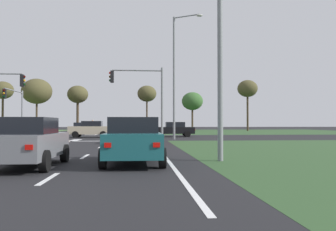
% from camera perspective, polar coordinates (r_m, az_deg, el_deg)
% --- Properties ---
extents(ground_plane, '(200.00, 200.00, 0.00)m').
position_cam_1_polar(ground_plane, '(35.67, -13.95, -3.47)').
color(ground_plane, black).
extents(grass_verge_far_right, '(35.00, 35.00, 0.01)m').
position_cam_1_polar(grass_verge_far_right, '(62.87, 13.70, -2.49)').
color(grass_verge_far_right, '#2D4C28').
rests_on(grass_verge_far_right, ground).
extents(median_island_near, '(1.20, 22.00, 0.14)m').
position_cam_1_polar(median_island_near, '(17.23, -24.31, -5.57)').
color(median_island_near, gray).
rests_on(median_island_near, ground).
extents(median_island_far, '(1.20, 36.00, 0.14)m').
position_cam_1_polar(median_island_far, '(60.47, -10.09, -2.49)').
color(median_island_far, '#ADA89E').
rests_on(median_island_far, ground).
extents(lane_dash_near, '(0.14, 2.00, 0.01)m').
position_cam_1_polar(lane_dash_near, '(9.55, -18.62, -9.59)').
color(lane_dash_near, silver).
rests_on(lane_dash_near, ground).
extents(lane_dash_second, '(0.14, 2.00, 0.01)m').
position_cam_1_polar(lane_dash_second, '(15.40, -13.18, -6.42)').
color(lane_dash_second, silver).
rests_on(lane_dash_second, ground).
extents(lane_dash_third, '(0.14, 2.00, 0.01)m').
position_cam_1_polar(lane_dash_third, '(21.34, -10.76, -4.98)').
color(lane_dash_third, silver).
rests_on(lane_dash_third, ground).
extents(lane_dash_fourth, '(0.14, 2.00, 0.01)m').
position_cam_1_polar(lane_dash_fourth, '(27.30, -9.41, -4.16)').
color(lane_dash_fourth, silver).
rests_on(lane_dash_fourth, ground).
extents(lane_dash_fifth, '(0.14, 2.00, 0.01)m').
position_cam_1_polar(lane_dash_fifth, '(33.28, -8.54, -3.64)').
color(lane_dash_fifth, silver).
rests_on(lane_dash_fifth, ground).
extents(edge_line_right, '(0.14, 24.00, 0.01)m').
position_cam_1_polar(edge_line_right, '(17.27, -1.04, -5.89)').
color(edge_line_right, silver).
rests_on(edge_line_right, ground).
extents(stop_bar_near, '(6.40, 0.50, 0.01)m').
position_cam_1_polar(stop_bar_near, '(28.28, -8.63, -4.07)').
color(stop_bar_near, silver).
rests_on(stop_bar_near, ground).
extents(crosswalk_bar_second, '(0.70, 2.80, 0.01)m').
position_cam_1_polar(crosswalk_bar_second, '(31.97, -24.83, -3.64)').
color(crosswalk_bar_second, silver).
rests_on(crosswalk_bar_second, ground).
extents(crosswalk_bar_third, '(0.70, 2.80, 0.01)m').
position_cam_1_polar(crosswalk_bar_third, '(31.59, -22.87, -3.69)').
color(crosswalk_bar_third, silver).
rests_on(crosswalk_bar_third, ground).
extents(crosswalk_bar_fourth, '(0.70, 2.80, 0.01)m').
position_cam_1_polar(crosswalk_bar_fourth, '(31.25, -20.86, -3.73)').
color(crosswalk_bar_fourth, silver).
rests_on(crosswalk_bar_fourth, ground).
extents(crosswalk_bar_fifth, '(0.70, 2.80, 0.01)m').
position_cam_1_polar(crosswalk_bar_fifth, '(30.95, -18.81, -3.77)').
color(crosswalk_bar_fifth, silver).
rests_on(crosswalk_bar_fifth, ground).
extents(crosswalk_bar_sixth, '(0.70, 2.80, 0.01)m').
position_cam_1_polar(crosswalk_bar_sixth, '(30.69, -16.73, -3.81)').
color(crosswalk_bar_sixth, silver).
rests_on(crosswalk_bar_sixth, ground).
extents(crosswalk_bar_seventh, '(0.70, 2.80, 0.01)m').
position_cam_1_polar(crosswalk_bar_seventh, '(30.47, -14.61, -3.84)').
color(crosswalk_bar_seventh, silver).
rests_on(crosswalk_bar_seventh, ground).
extents(car_silver_near, '(2.01, 4.20, 1.50)m').
position_cam_1_polar(car_silver_near, '(49.72, -13.86, -1.94)').
color(car_silver_near, '#B7B7BC').
rests_on(car_silver_near, ground).
extents(car_maroon_second, '(1.97, 4.32, 1.52)m').
position_cam_1_polar(car_maroon_second, '(59.47, -12.29, -1.82)').
color(car_maroon_second, maroon).
rests_on(car_maroon_second, ground).
extents(car_beige_third, '(4.20, 2.01, 1.62)m').
position_cam_1_polar(car_beige_third, '(36.14, -12.27, -2.14)').
color(car_beige_third, '#BCAD8E').
rests_on(car_beige_third, ground).
extents(car_teal_fourth, '(2.06, 4.34, 1.60)m').
position_cam_1_polar(car_teal_fourth, '(12.40, -5.55, -3.95)').
color(car_teal_fourth, '#19565B').
rests_on(car_teal_fourth, ground).
extents(car_red_sixth, '(1.95, 4.35, 1.57)m').
position_cam_1_polar(car_red_sixth, '(24.58, -4.68, -2.64)').
color(car_red_sixth, '#A31919').
rests_on(car_red_sixth, ground).
extents(car_black_seventh, '(4.28, 1.97, 1.53)m').
position_cam_1_polar(car_black_seventh, '(36.87, 0.94, -2.21)').
color(car_black_seventh, black).
rests_on(car_black_seventh, ground).
extents(car_grey_eighth, '(1.96, 4.25, 1.59)m').
position_cam_1_polar(car_grey_eighth, '(12.26, -21.53, -3.94)').
color(car_grey_eighth, slate).
rests_on(car_grey_eighth, ground).
extents(traffic_signal_far_left, '(0.32, 5.75, 5.13)m').
position_cam_1_polar(traffic_signal_far_left, '(41.82, -23.27, 1.89)').
color(traffic_signal_far_left, gray).
rests_on(traffic_signal_far_left, ground).
extents(traffic_signal_near_right, '(4.36, 0.32, 5.90)m').
position_cam_1_polar(traffic_signal_near_right, '(28.70, -3.97, 4.01)').
color(traffic_signal_near_right, gray).
rests_on(traffic_signal_near_right, ground).
extents(street_lamp_near, '(0.94, 1.92, 9.43)m').
position_cam_1_polar(street_lamp_near, '(13.73, 8.71, 14.99)').
color(street_lamp_near, gray).
rests_on(street_lamp_near, ground).
extents(street_lamp_second, '(2.41, 1.48, 10.69)m').
position_cam_1_polar(street_lamp_second, '(31.03, 1.33, 7.15)').
color(street_lamp_second, gray).
rests_on(street_lamp_second, ground).
extents(pedestrian_at_median, '(0.34, 0.34, 1.71)m').
position_cam_1_polar(pedestrian_at_median, '(46.94, -12.00, -1.50)').
color(pedestrian_at_median, '#4C4C4C').
rests_on(pedestrian_at_median, median_island_far).
extents(treeline_near, '(3.65, 3.65, 8.79)m').
position_cam_1_polar(treeline_near, '(69.27, -24.96, 3.63)').
color(treeline_near, '#423323').
rests_on(treeline_near, ground).
extents(treeline_second, '(5.13, 5.13, 9.10)m').
position_cam_1_polar(treeline_second, '(65.47, -20.29, 3.65)').
color(treeline_second, '#423323').
rests_on(treeline_second, ground).
extents(treeline_third, '(3.72, 3.72, 8.23)m').
position_cam_1_polar(treeline_third, '(66.50, -14.28, 3.23)').
color(treeline_third, '#423323').
rests_on(treeline_third, ground).
extents(treeline_fourth, '(3.40, 3.40, 8.15)m').
position_cam_1_polar(treeline_fourth, '(63.79, -3.40, 3.47)').
color(treeline_fourth, '#423323').
rests_on(treeline_fourth, ground).
extents(treeline_fifth, '(3.84, 3.84, 7.05)m').
position_cam_1_polar(treeline_fifth, '(64.65, 3.93, 2.28)').
color(treeline_fifth, '#423323').
rests_on(treeline_fifth, ground).
extents(treeline_sixth, '(3.68, 3.68, 9.37)m').
position_cam_1_polar(treeline_sixth, '(67.24, 12.63, 4.17)').
color(treeline_sixth, '#423323').
rests_on(treeline_sixth, ground).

